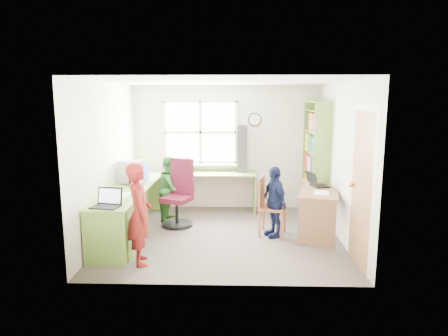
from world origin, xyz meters
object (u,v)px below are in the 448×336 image
Objects in this scene: laptop_right at (316,183)px; person_red at (139,214)px; l_desk at (137,212)px; right_desk at (319,202)px; person_navy at (274,202)px; cd_tower at (242,149)px; potted_plant at (187,164)px; swivel_chair at (179,197)px; crt_monitor at (133,172)px; bookshelf at (316,162)px; laptop_left at (107,202)px; wooden_chair at (268,203)px; person_green at (171,188)px.

person_red reaches higher than laptop_right.
l_desk is 2.86m from right_desk.
l_desk is 2.12m from person_navy.
potted_plant is (-1.06, -0.06, -0.30)m from cd_tower.
potted_plant is (0.03, 0.89, 0.42)m from swivel_chair.
laptop_right is at bearing 16.97° from swivel_chair.
crt_monitor is at bearing -128.56° from potted_plant.
bookshelf is at bearing 96.38° from right_desk.
bookshelf is 3.26m from crt_monitor.
swivel_chair is at bearing -176.00° from right_desk.
laptop_left is (0.02, -1.48, -0.14)m from crt_monitor.
person_red is (-1.38, -2.59, -0.53)m from cd_tower.
laptop_right is at bearing 105.87° from right_desk.
person_red reaches higher than wooden_chair.
swivel_chair is at bearing 177.67° from wooden_chair.
crt_monitor is at bearing 72.47° from laptop_right.
bookshelf is 5.31× the size of laptop_left.
person_red is at bearing -140.14° from bookshelf.
crt_monitor reaches higher than l_desk.
swivel_chair is 0.35m from person_green.
person_navy is (-0.73, -0.14, 0.03)m from right_desk.
right_desk is 1.14m from bookshelf.
l_desk is 3.35m from bookshelf.
cd_tower is at bearing 47.94° from l_desk.
bookshelf reaches higher than potted_plant.
laptop_right is (-0.01, 0.24, 0.26)m from right_desk.
laptop_left is at bearing 62.05° from person_red.
l_desk is 7.00× the size of laptop_right.
l_desk is at bearing 85.39° from laptop_left.
l_desk is at bearing -153.57° from bookshelf.
bookshelf is at bearing 121.30° from person_navy.
swivel_chair is at bearing 75.62° from laptop_left.
person_green reaches higher than swivel_chair.
person_red reaches higher than person_green.
wooden_chair is at bearing -42.85° from potted_plant.
person_navy is (-0.86, -1.17, -0.44)m from bookshelf.
swivel_chair is at bearing -141.10° from person_green.
wooden_chair reaches higher than l_desk.
person_green is at bearing 170.80° from wooden_chair.
cd_tower is (-1.20, 1.11, 0.42)m from laptop_right.
bookshelf is 2.67m from person_green.
bookshelf is at bearing -9.96° from cd_tower.
l_desk is 2.19× the size of person_red.
person_red reaches higher than person_navy.
wooden_chair is at bearing 5.29° from crt_monitor.
cd_tower reaches higher than laptop_left.
laptop_left is 0.34× the size of person_green.
person_red reaches higher than laptop_left.
laptop_left is (-2.21, -1.11, 0.30)m from wooden_chair.
l_desk is at bearing -104.26° from person_navy.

